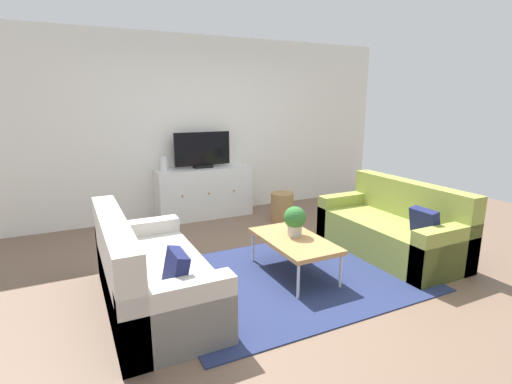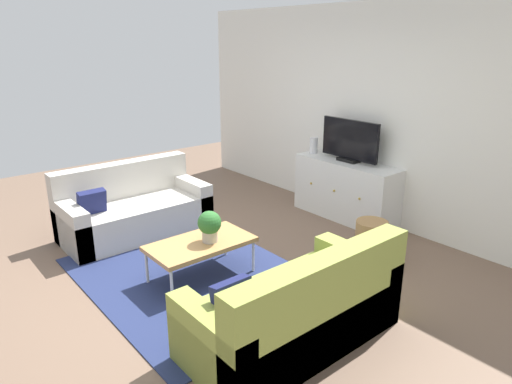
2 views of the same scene
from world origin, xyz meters
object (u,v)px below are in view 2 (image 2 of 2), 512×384
(coffee_table, at_px, (201,245))
(tv_console, at_px, (346,190))
(wicker_basket, at_px, (371,240))
(flat_screen_tv, at_px, (350,141))
(couch_left_side, at_px, (132,211))
(couch_right_side, at_px, (299,314))
(potted_plant, at_px, (210,225))
(glass_vase, at_px, (314,145))

(coffee_table, relative_size, tv_console, 0.71)
(coffee_table, height_order, wicker_basket, wicker_basket)
(flat_screen_tv, bearing_deg, couch_left_side, -119.21)
(couch_left_side, xyz_separation_m, couch_right_side, (2.87, 0.00, 0.00))
(couch_left_side, height_order, flat_screen_tv, flat_screen_tv)
(tv_console, bearing_deg, potted_plant, -84.74)
(potted_plant, distance_m, glass_vase, 2.44)
(potted_plant, height_order, wicker_basket, potted_plant)
(tv_console, relative_size, flat_screen_tv, 1.68)
(coffee_table, relative_size, potted_plant, 3.26)
(coffee_table, bearing_deg, glass_vase, 107.79)
(couch_right_side, distance_m, glass_vase, 3.25)
(couch_left_side, bearing_deg, flat_screen_tv, 60.79)
(couch_right_side, bearing_deg, flat_screen_tv, 122.60)
(potted_plant, bearing_deg, tv_console, 95.26)
(couch_right_side, relative_size, coffee_table, 1.68)
(couch_right_side, relative_size, potted_plant, 5.49)
(tv_console, relative_size, wicker_basket, 3.37)
(flat_screen_tv, relative_size, glass_vase, 3.96)
(couch_left_side, relative_size, couch_right_side, 1.00)
(couch_left_side, height_order, potted_plant, couch_left_side)
(flat_screen_tv, distance_m, wicker_basket, 1.47)
(couch_left_side, height_order, couch_right_side, same)
(couch_right_side, distance_m, wicker_basket, 1.75)
(tv_console, bearing_deg, wicker_basket, -36.95)
(couch_left_side, relative_size, tv_console, 1.19)
(couch_right_side, distance_m, coffee_table, 1.38)
(couch_right_side, xyz_separation_m, potted_plant, (-1.32, 0.09, 0.28))
(coffee_table, distance_m, glass_vase, 2.53)
(coffee_table, relative_size, wicker_basket, 2.37)
(tv_console, distance_m, flat_screen_tv, 0.65)
(tv_console, bearing_deg, couch_left_side, -119.41)
(potted_plant, relative_size, flat_screen_tv, 0.36)
(couch_right_side, xyz_separation_m, flat_screen_tv, (-1.53, 2.39, 0.75))
(flat_screen_tv, height_order, wicker_basket, flat_screen_tv)
(couch_right_side, xyz_separation_m, glass_vase, (-2.13, 2.37, 0.60))
(coffee_table, height_order, flat_screen_tv, flat_screen_tv)
(coffee_table, bearing_deg, couch_right_side, -0.59)
(flat_screen_tv, bearing_deg, glass_vase, -178.09)
(coffee_table, height_order, tv_console, tv_console)
(couch_left_side, distance_m, flat_screen_tv, 2.84)
(couch_right_side, relative_size, glass_vase, 7.88)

